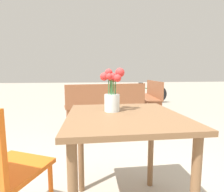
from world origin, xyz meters
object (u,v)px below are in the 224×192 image
(table_front, at_px, (124,132))
(bench_middle, at_px, (106,105))
(bicycle, at_px, (145,93))
(flower_vase, at_px, (112,93))
(bench_near, at_px, (150,96))

(table_front, bearing_deg, bench_middle, 87.54)
(table_front, relative_size, bicycle, 0.54)
(table_front, distance_m, bicycle, 5.25)
(flower_vase, height_order, bicycle, flower_vase)
(flower_vase, height_order, bench_middle, flower_vase)
(bench_near, bearing_deg, bicycle, 75.56)
(table_front, distance_m, bench_middle, 2.05)
(bench_middle, bearing_deg, bench_near, 42.07)
(table_front, height_order, bench_middle, bench_middle)
(bench_near, distance_m, bench_middle, 1.71)
(bench_middle, bearing_deg, flower_vase, -94.57)
(table_front, bearing_deg, bicycle, 69.88)
(flower_vase, height_order, bench_near, flower_vase)
(flower_vase, bearing_deg, bench_middle, 85.43)
(table_front, relative_size, flower_vase, 2.59)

